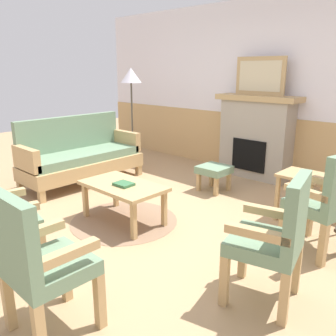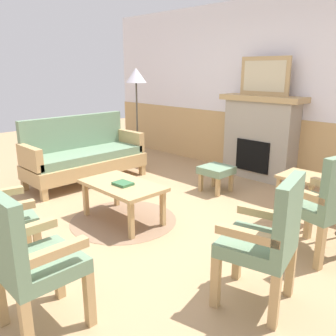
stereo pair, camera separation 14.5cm
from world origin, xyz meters
name	(u,v)px [view 1 (the left image)]	position (x,y,z in m)	size (l,w,h in m)	color
ground_plane	(147,220)	(0.00, 0.00, 0.00)	(14.00, 14.00, 0.00)	tan
wall_back	(267,92)	(0.00, 2.60, 1.31)	(7.20, 0.14, 2.70)	white
fireplace	(256,136)	(0.00, 2.35, 0.65)	(1.30, 0.44, 1.28)	#A39989
framed_picture	(260,76)	(0.00, 2.35, 1.56)	(0.80, 0.04, 0.56)	tan
couch	(81,157)	(-1.75, 0.30, 0.40)	(0.70, 1.80, 0.98)	tan
coffee_table	(123,189)	(-0.18, -0.18, 0.39)	(0.96, 0.56, 0.44)	tan
round_rug	(124,221)	(-0.18, -0.18, 0.00)	(1.20, 1.20, 0.01)	#896B51
book_on_table	(124,184)	(-0.14, -0.21, 0.46)	(0.20, 0.16, 0.03)	#33663D
footstool	(214,171)	(-0.06, 1.35, 0.28)	(0.40, 0.40, 0.36)	tan
armchair_near_fireplace	(327,199)	(1.71, 0.62, 0.54)	(0.57, 0.57, 0.98)	tan
armchair_by_window_left	(275,235)	(1.71, -0.36, 0.54)	(0.58, 0.58, 0.98)	tan
armchair_front_left	(39,259)	(0.80, -1.66, 0.54)	(0.48, 0.48, 0.98)	tan
side_table	(301,183)	(1.23, 1.20, 0.43)	(0.44, 0.44, 0.55)	tan
floor_lamp_by_couch	(131,82)	(-2.06, 1.60, 1.45)	(0.36, 0.36, 1.68)	#332D28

